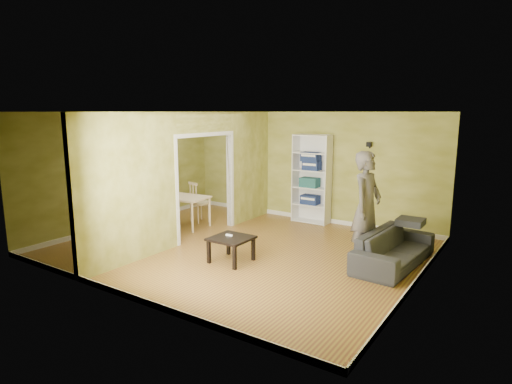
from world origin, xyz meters
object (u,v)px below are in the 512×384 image
(sofa, at_px, (394,243))
(coffee_table, at_px, (231,241))
(chair_left, at_px, (160,201))
(chair_far, at_px, (200,202))
(dining_table, at_px, (183,200))
(person, at_px, (367,197))
(chair_near, at_px, (166,210))
(bookshelf, at_px, (313,179))

(sofa, relative_size, coffee_table, 3.03)
(chair_left, height_order, chair_far, chair_left)
(dining_table, bearing_deg, person, 1.59)
(person, xyz_separation_m, chair_near, (-4.13, -0.79, -0.62))
(sofa, bearing_deg, chair_near, 104.39)
(chair_near, relative_size, chair_far, 1.07)
(coffee_table, relative_size, chair_left, 0.67)
(bookshelf, bearing_deg, sofa, -36.97)
(chair_left, bearing_deg, sofa, 79.19)
(sofa, xyz_separation_m, coffee_table, (-2.42, -1.43, -0.01))
(coffee_table, bearing_deg, bookshelf, 91.26)
(person, xyz_separation_m, dining_table, (-4.26, -0.12, -0.51))
(chair_left, xyz_separation_m, chair_near, (0.85, -0.67, 0.02))
(bookshelf, distance_m, chair_near, 3.49)
(dining_table, distance_m, chair_left, 0.74)
(coffee_table, height_order, chair_near, chair_near)
(coffee_table, bearing_deg, person, 36.25)
(dining_table, height_order, chair_near, chair_near)
(chair_near, bearing_deg, person, 28.12)
(person, relative_size, chair_far, 2.34)
(bookshelf, distance_m, chair_far, 2.75)
(person, relative_size, dining_table, 2.03)
(coffee_table, relative_size, chair_near, 0.64)
(chair_far, bearing_deg, chair_near, 108.35)
(person, bearing_deg, sofa, -81.14)
(person, distance_m, chair_near, 4.25)
(sofa, distance_m, dining_table, 4.78)
(person, relative_size, chair_left, 2.27)
(sofa, bearing_deg, chair_far, 89.78)
(sofa, xyz_separation_m, dining_table, (-4.77, -0.15, 0.24))
(person, height_order, coffee_table, person)
(dining_table, distance_m, chair_near, 0.69)
(chair_far, bearing_deg, chair_left, 48.84)
(chair_far, bearing_deg, bookshelf, -132.03)
(coffee_table, xyz_separation_m, chair_left, (-3.07, 1.28, 0.13))
(dining_table, bearing_deg, bookshelf, 41.68)
(person, height_order, chair_far, person)
(dining_table, bearing_deg, chair_left, -179.96)
(sofa, height_order, chair_far, chair_far)
(bookshelf, height_order, dining_table, bookshelf)
(sofa, relative_size, dining_table, 1.80)
(person, bearing_deg, coffee_table, 131.59)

